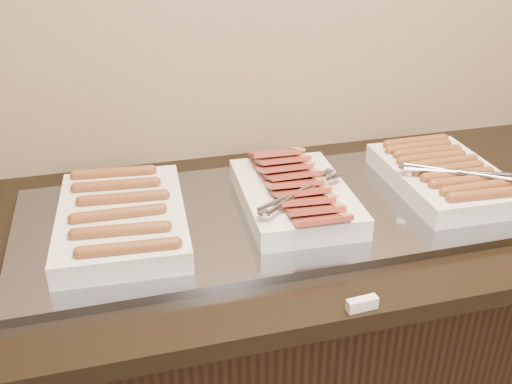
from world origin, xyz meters
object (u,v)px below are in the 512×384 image
at_px(warming_tray, 283,211).
at_px(dish_center, 295,194).
at_px(dish_right, 444,175).
at_px(dish_left, 122,217).
at_px(counter, 286,357).

distance_m(warming_tray, dish_center, 0.05).
height_order(warming_tray, dish_center, dish_center).
bearing_deg(dish_right, dish_left, -178.90).
height_order(dish_center, dish_right, dish_center).
height_order(counter, dish_right, dish_right).
bearing_deg(warming_tray, counter, 0.00).
bearing_deg(counter, dish_left, 180.00).
bearing_deg(dish_left, dish_center, 2.56).
bearing_deg(dish_center, dish_right, 2.74).
bearing_deg(dish_right, dish_center, -178.60).
relative_size(dish_left, dish_right, 1.09).
distance_m(dish_left, dish_right, 0.78).
relative_size(counter, dish_center, 5.42).
xyz_separation_m(dish_left, dish_center, (0.39, -0.00, 0.01)).
bearing_deg(dish_center, warming_tray, 174.30).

